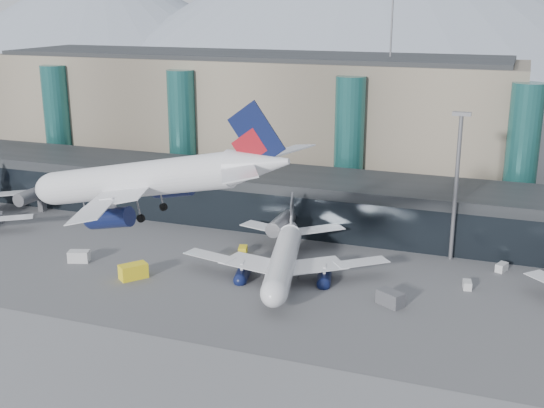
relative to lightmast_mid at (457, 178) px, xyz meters
The scene contains 13 objects.
ground 58.41m from the lightmast_mid, 122.01° to the right, with size 900.00×900.00×0.00m, color #515154.
concourse 32.94m from the lightmast_mid, 162.04° to the left, with size 170.00×27.00×10.00m.
terminal_main 69.21m from the lightmast_mid, 142.63° to the left, with size 130.00×30.00×31.00m.
teal_towers 51.97m from the lightmast_mid, 149.97° to the left, with size 116.40×19.40×46.00m.
lightmast_mid is the anchor object (origin of this frame).
hero_jet 59.08m from the lightmast_mid, 117.39° to the right, with size 33.16×34.03×10.96m.
jet_parked_mid 31.12m from the lightmast_mid, 148.01° to the right, with size 34.64×35.67×11.46m.
veh_a 65.52m from the lightmast_mid, 158.56° to the right, with size 3.48×1.96×1.96m, color silver.
veh_b 38.78m from the lightmast_mid, 163.93° to the right, with size 2.30×1.42×1.33m, color yellow.
veh_c 26.81m from the lightmast_mid, 105.65° to the right, with size 3.94×2.08×2.19m, color #4D4D52.
veh_d 16.43m from the lightmast_mid, 18.38° to the right, with size 2.41×1.29×1.38m, color silver.
veh_g 18.83m from the lightmast_mid, 72.60° to the right, with size 2.16×1.26×1.26m, color silver.
veh_h 55.62m from the lightmast_mid, 150.52° to the right, with size 4.36×2.29×2.41m, color yellow.
Camera 1 is at (39.20, -66.54, 42.69)m, focal length 45.00 mm.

